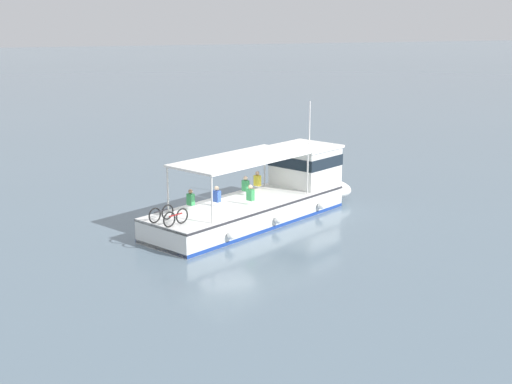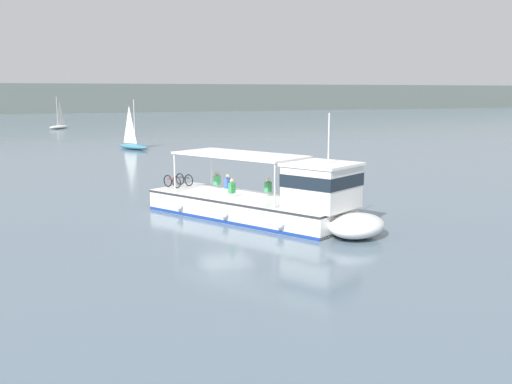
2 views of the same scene
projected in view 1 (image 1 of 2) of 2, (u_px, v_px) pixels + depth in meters
The scene contains 2 objects.
ground_plane at pixel (226, 230), 31.94m from camera, with size 400.00×400.00×0.00m, color slate.
ferry_main at pixel (270, 196), 33.90m from camera, with size 8.82×12.63×5.32m.
Camera 1 is at (-29.18, 9.12, 9.49)m, focal length 49.24 mm.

